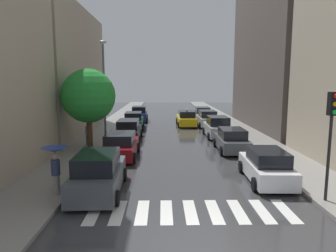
{
  "coord_description": "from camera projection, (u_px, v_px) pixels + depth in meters",
  "views": [
    {
      "loc": [
        -1.04,
        -8.44,
        4.89
      ],
      "look_at": [
        -0.52,
        20.25,
        0.63
      ],
      "focal_mm": 33.08,
      "sensor_mm": 36.0,
      "label": 1
    }
  ],
  "objects": [
    {
      "name": "ground_plane",
      "position": [
        172.0,
        127.0,
        32.82
      ],
      "size": [
        28.0,
        72.0,
        0.04
      ],
      "primitive_type": "cube",
      "color": "#363638"
    },
    {
      "name": "sidewalk_left",
      "position": [
        111.0,
        126.0,
        32.69
      ],
      "size": [
        3.0,
        72.0,
        0.15
      ],
      "primitive_type": "cube",
      "color": "gray",
      "rests_on": "ground"
    },
    {
      "name": "sidewalk_right",
      "position": [
        233.0,
        126.0,
        32.92
      ],
      "size": [
        3.0,
        72.0,
        0.15
      ],
      "primitive_type": "cube",
      "color": "gray",
      "rests_on": "ground"
    },
    {
      "name": "crosswalk_stripes",
      "position": [
        190.0,
        212.0,
        11.59
      ],
      "size": [
        7.65,
        2.2,
        0.01
      ],
      "color": "silver",
      "rests_on": "ground"
    },
    {
      "name": "building_left_mid",
      "position": [
        54.0,
        72.0,
        28.38
      ],
      "size": [
        6.0,
        16.11,
        11.28
      ],
      "primitive_type": "cube",
      "color": "#B2A38C",
      "rests_on": "ground"
    },
    {
      "name": "building_right_mid",
      "position": [
        285.0,
        10.0,
        30.24
      ],
      "size": [
        6.0,
        16.52,
        23.34
      ],
      "primitive_type": "cube",
      "color": "#564C47",
      "rests_on": "ground"
    },
    {
      "name": "parked_car_left_nearest",
      "position": [
        98.0,
        174.0,
        13.41
      ],
      "size": [
        2.19,
        4.7,
        1.82
      ],
      "rotation": [
        0.0,
        0.0,
        1.59
      ],
      "color": "#474C51",
      "rests_on": "ground"
    },
    {
      "name": "parked_car_left_second",
      "position": [
        121.0,
        146.0,
        19.66
      ],
      "size": [
        2.18,
        4.49,
        1.6
      ],
      "rotation": [
        0.0,
        0.0,
        1.56
      ],
      "color": "maroon",
      "rests_on": "ground"
    },
    {
      "name": "parked_car_left_third",
      "position": [
        129.0,
        131.0,
        25.27
      ],
      "size": [
        2.07,
        4.76,
        1.72
      ],
      "rotation": [
        0.0,
        0.0,
        1.58
      ],
      "color": "black",
      "rests_on": "ground"
    },
    {
      "name": "parked_car_left_fourth",
      "position": [
        134.0,
        121.0,
        31.18
      ],
      "size": [
        2.16,
        4.42,
        1.72
      ],
      "rotation": [
        0.0,
        0.0,
        1.6
      ],
      "color": "#0C4C2D",
      "rests_on": "ground"
    },
    {
      "name": "parked_car_left_fifth",
      "position": [
        139.0,
        114.0,
        37.23
      ],
      "size": [
        2.08,
        4.37,
        1.8
      ],
      "rotation": [
        0.0,
        0.0,
        1.6
      ],
      "color": "navy",
      "rests_on": "ground"
    },
    {
      "name": "parked_car_right_nearest",
      "position": [
        266.0,
        166.0,
        14.95
      ],
      "size": [
        2.11,
        4.35,
        1.61
      ],
      "rotation": [
        0.0,
        0.0,
        1.53
      ],
      "color": "silver",
      "rests_on": "ground"
    },
    {
      "name": "parked_car_right_second",
      "position": [
        232.0,
        140.0,
        21.44
      ],
      "size": [
        2.07,
        4.27,
        1.6
      ],
      "rotation": [
        0.0,
        0.0,
        1.56
      ],
      "color": "#474C51",
      "rests_on": "ground"
    },
    {
      "name": "parked_car_right_third",
      "position": [
        217.0,
        128.0,
        26.7
      ],
      "size": [
        2.14,
        4.29,
        1.82
      ],
      "rotation": [
        0.0,
        0.0,
        1.59
      ],
      "color": "#B2B7BF",
      "rests_on": "ground"
    },
    {
      "name": "parked_car_right_fourth",
      "position": [
        207.0,
        119.0,
        32.98
      ],
      "size": [
        2.13,
        4.5,
        1.72
      ],
      "rotation": [
        0.0,
        0.0,
        1.59
      ],
      "color": "#B2B7BF",
      "rests_on": "ground"
    },
    {
      "name": "parked_car_right_fifth",
      "position": [
        203.0,
        114.0,
        38.21
      ],
      "size": [
        2.15,
        4.79,
        1.61
      ],
      "rotation": [
        0.0,
        0.0,
        1.54
      ],
      "color": "black",
      "rests_on": "ground"
    },
    {
      "name": "taxi_midroad",
      "position": [
        186.0,
        119.0,
        33.53
      ],
      "size": [
        2.11,
        4.68,
        1.81
      ],
      "rotation": [
        0.0,
        0.0,
        1.58
      ],
      "color": "yellow",
      "rests_on": "ground"
    },
    {
      "name": "pedestrian_foreground",
      "position": [
        88.0,
        126.0,
        22.79
      ],
      "size": [
        1.03,
        1.03,
        1.85
      ],
      "rotation": [
        0.0,
        0.0,
        5.79
      ],
      "color": "#38513D",
      "rests_on": "sidewalk_left"
    },
    {
      "name": "pedestrian_near_tree",
      "position": [
        55.0,
        160.0,
        12.81
      ],
      "size": [
        1.07,
        1.07,
        1.99
      ],
      "rotation": [
        0.0,
        0.0,
        4.76
      ],
      "color": "gray",
      "rests_on": "sidewalk_left"
    },
    {
      "name": "street_tree_left",
      "position": [
        88.0,
        96.0,
        20.98
      ],
      "size": [
        3.66,
        3.66,
        5.52
      ],
      "color": "#513823",
      "rests_on": "sidewalk_left"
    },
    {
      "name": "traffic_light_right_corner",
      "position": [
        332.0,
        122.0,
        11.85
      ],
      "size": [
        0.3,
        0.42,
        4.3
      ],
      "color": "black",
      "rests_on": "sidewalk_right"
    },
    {
      "name": "lamp_post_left",
      "position": [
        104.0,
        85.0,
        23.87
      ],
      "size": [
        0.6,
        0.28,
        7.73
      ],
      "color": "#595B60",
      "rests_on": "sidewalk_left"
    }
  ]
}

